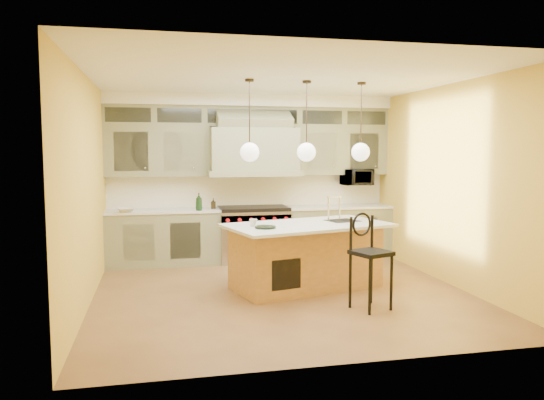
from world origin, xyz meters
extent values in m
plane|color=brown|center=(0.00, 0.00, 0.00)|extent=(5.00, 5.00, 0.00)
plane|color=white|center=(0.00, 0.00, 2.90)|extent=(5.00, 5.00, 0.00)
plane|color=gold|center=(0.00, 2.50, 1.45)|extent=(5.00, 0.00, 5.00)
plane|color=gold|center=(0.00, -2.50, 1.45)|extent=(5.00, 0.00, 5.00)
plane|color=gold|center=(-2.50, 0.00, 1.45)|extent=(0.00, 5.00, 5.00)
plane|color=gold|center=(2.50, 0.00, 1.45)|extent=(0.00, 5.00, 5.00)
cube|color=gray|center=(-1.55, 2.17, 0.45)|extent=(1.90, 0.65, 0.90)
cube|color=gray|center=(1.55, 2.17, 0.45)|extent=(1.90, 0.65, 0.90)
cube|color=silver|center=(-1.55, 2.17, 0.92)|extent=(1.90, 0.68, 0.04)
cube|color=silver|center=(1.55, 2.17, 0.92)|extent=(1.90, 0.68, 0.04)
cube|color=white|center=(0.00, 2.48, 1.22)|extent=(5.00, 0.04, 0.56)
cube|color=gray|center=(-1.62, 2.33, 1.93)|extent=(1.75, 0.35, 0.85)
cube|color=gray|center=(1.62, 2.33, 1.93)|extent=(1.75, 0.35, 0.85)
cube|color=gray|center=(0.00, 2.15, 1.95)|extent=(1.50, 0.70, 0.75)
cube|color=gray|center=(0.00, 2.15, 1.55)|extent=(1.60, 0.76, 0.10)
cube|color=#333833|center=(0.00, 2.33, 2.53)|extent=(5.00, 0.35, 0.35)
cube|color=white|center=(0.00, 2.31, 2.80)|extent=(5.00, 0.47, 0.20)
cube|color=silver|center=(0.00, 2.15, 0.45)|extent=(1.20, 0.70, 0.90)
cube|color=black|center=(0.00, 2.15, 0.93)|extent=(1.20, 0.70, 0.06)
cube|color=silver|center=(0.00, 1.83, 0.78)|extent=(1.20, 0.06, 0.14)
cube|color=olive|center=(0.40, 0.19, 0.44)|extent=(2.17, 1.43, 0.88)
cube|color=silver|center=(0.41, 0.14, 0.90)|extent=(2.48, 1.73, 0.04)
cube|color=black|center=(1.00, 0.35, 0.90)|extent=(0.51, 0.48, 0.05)
cylinder|color=black|center=(0.80, -1.19, 0.34)|extent=(0.04, 0.04, 0.68)
cylinder|color=black|center=(1.13, -1.06, 0.34)|extent=(0.04, 0.04, 0.68)
cylinder|color=black|center=(0.67, -0.86, 0.34)|extent=(0.04, 0.04, 0.68)
cylinder|color=black|center=(1.00, -0.74, 0.34)|extent=(0.04, 0.04, 0.68)
cube|color=black|center=(0.90, -0.96, 0.70)|extent=(0.53, 0.53, 0.05)
torus|color=black|center=(0.84, -0.80, 1.03)|extent=(0.29, 0.13, 0.30)
imported|color=black|center=(1.95, 2.25, 1.45)|extent=(0.54, 0.37, 0.30)
imported|color=#133316|center=(-0.96, 1.92, 1.09)|extent=(0.12, 0.12, 0.30)
imported|color=black|center=(-0.70, 2.15, 1.03)|extent=(0.09, 0.09, 0.18)
imported|color=silver|center=(-2.14, 1.92, 0.97)|extent=(0.32, 0.32, 0.07)
imported|color=silver|center=(-0.38, 0.04, 0.97)|extent=(0.11, 0.11, 0.10)
cylinder|color=#2D2319|center=(-0.40, 0.19, 2.88)|extent=(0.12, 0.12, 0.03)
cylinder|color=#2D2319|center=(-0.40, 0.19, 2.44)|extent=(0.02, 0.02, 0.93)
sphere|color=white|center=(-0.40, 0.19, 1.92)|extent=(0.26, 0.26, 0.26)
cylinder|color=#2D2319|center=(0.40, 0.19, 2.88)|extent=(0.12, 0.12, 0.03)
cylinder|color=#2D2319|center=(0.40, 0.19, 2.44)|extent=(0.02, 0.02, 0.93)
sphere|color=white|center=(0.40, 0.19, 1.92)|extent=(0.26, 0.26, 0.26)
cylinder|color=#2D2319|center=(1.20, 0.19, 2.88)|extent=(0.12, 0.12, 0.03)
cylinder|color=#2D2319|center=(1.20, 0.19, 2.44)|extent=(0.02, 0.02, 0.93)
sphere|color=white|center=(1.20, 0.19, 1.92)|extent=(0.26, 0.26, 0.26)
camera|label=1|loc=(-1.63, -6.93, 1.96)|focal=35.00mm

